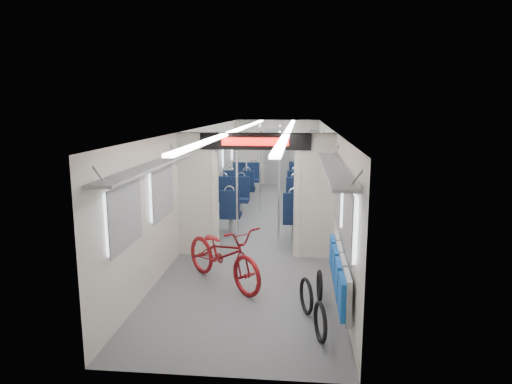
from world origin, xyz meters
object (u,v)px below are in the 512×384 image
(stanchion_far_right, at_px, (279,170))
(seat_bay_far_left, at_px, (243,180))
(flip_bench, at_px, (339,272))
(stanchion_near_right, at_px, (279,190))
(seat_bay_far_right, at_px, (304,182))
(stanchion_far_left, at_px, (260,169))
(bike_hoop_c, at_px, (319,287))
(seat_bay_near_right, at_px, (305,205))
(seat_bay_near_left, at_px, (226,201))
(bike_hoop_b, at_px, (306,298))
(bike_hoop_a, at_px, (320,324))
(bicycle, at_px, (223,254))
(stanchion_near_left, at_px, (237,192))

(stanchion_far_right, bearing_deg, seat_bay_far_left, 121.45)
(flip_bench, bearing_deg, stanchion_near_right, 107.97)
(flip_bench, relative_size, seat_bay_far_right, 0.96)
(stanchion_far_left, bearing_deg, bike_hoop_c, -76.49)
(seat_bay_far_right, xyz_separation_m, stanchion_far_left, (-1.17, -1.54, 0.59))
(seat_bay_near_right, bearing_deg, seat_bay_near_left, 171.11)
(seat_bay_far_right, bearing_deg, bike_hoop_b, -90.11)
(bike_hoop_b, xyz_separation_m, stanchion_far_right, (-0.65, 5.93, 0.92))
(seat_bay_near_left, xyz_separation_m, stanchion_far_left, (0.70, 1.36, 0.61))
(bike_hoop_a, relative_size, stanchion_far_right, 0.22)
(bicycle, height_order, seat_bay_near_left, seat_bay_near_left)
(seat_bay_far_right, relative_size, stanchion_near_left, 0.97)
(bike_hoop_c, bearing_deg, seat_bay_far_right, 91.44)
(bike_hoop_b, distance_m, stanchion_far_right, 6.04)
(bicycle, xyz_separation_m, seat_bay_near_left, (-0.56, 3.78, 0.05))
(seat_bay_near_left, xyz_separation_m, seat_bay_far_right, (1.87, 2.91, 0.02))
(bike_hoop_c, height_order, stanchion_far_right, stanchion_far_right)
(bicycle, xyz_separation_m, seat_bay_near_right, (1.31, 3.49, 0.07))
(bicycle, relative_size, stanchion_near_left, 0.81)
(stanchion_far_left, xyz_separation_m, stanchion_far_right, (0.51, -0.15, 0.00))
(flip_bench, relative_size, stanchion_near_left, 0.93)
(seat_bay_near_right, bearing_deg, stanchion_near_left, -127.98)
(bicycle, height_order, flip_bench, bicycle)
(seat_bay_far_right, distance_m, stanchion_far_left, 2.03)
(flip_bench, bearing_deg, stanchion_far_left, 104.86)
(bike_hoop_a, distance_m, stanchion_near_left, 3.88)
(seat_bay_far_left, xyz_separation_m, stanchion_near_right, (1.33, -4.89, 0.62))
(seat_bay_near_left, bearing_deg, stanchion_far_left, 62.93)
(stanchion_near_left, relative_size, stanchion_near_right, 1.00)
(seat_bay_near_left, bearing_deg, bicycle, -81.51)
(stanchion_near_left, bearing_deg, seat_bay_far_right, 74.84)
(bike_hoop_c, height_order, seat_bay_far_left, seat_bay_far_left)
(seat_bay_near_left, height_order, stanchion_far_right, stanchion_far_right)
(bike_hoop_a, bearing_deg, bike_hoop_c, 88.13)
(seat_bay_near_right, xyz_separation_m, stanchion_far_left, (-1.17, 1.66, 0.59))
(bicycle, xyz_separation_m, stanchion_far_left, (0.13, 5.15, 0.66))
(bicycle, relative_size, stanchion_far_right, 0.81)
(flip_bench, distance_m, bike_hoop_b, 0.57)
(stanchion_near_left, height_order, stanchion_far_right, same)
(bicycle, bearing_deg, stanchion_near_right, 24.96)
(seat_bay_far_left, distance_m, stanchion_far_right, 2.40)
(seat_bay_near_left, xyz_separation_m, stanchion_near_right, (1.33, -1.70, 0.61))
(bike_hoop_b, relative_size, bike_hoop_c, 1.11)
(flip_bench, xyz_separation_m, stanchion_far_right, (-1.08, 5.85, 0.57))
(flip_bench, bearing_deg, bike_hoop_b, -169.76)
(stanchion_far_right, bearing_deg, stanchion_near_left, -101.74)
(bike_hoop_b, bearing_deg, stanchion_far_right, 96.22)
(bike_hoop_a, relative_size, stanchion_near_left, 0.22)
(seat_bay_near_right, relative_size, stanchion_far_right, 0.95)
(seat_bay_near_left, height_order, seat_bay_near_right, seat_bay_near_right)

